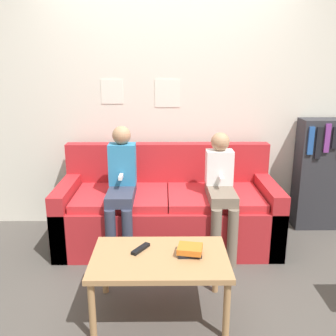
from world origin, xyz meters
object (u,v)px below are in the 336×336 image
tv_remote (141,249)px  person_left (121,185)px  bookshelf (321,174)px  couch (168,211)px  coffee_table (160,263)px  person_right (221,188)px

tv_remote → person_left: bearing=137.6°
person_left → bookshelf: 2.06m
couch → coffee_table: bearing=-93.4°
person_left → tv_remote: person_left is taller
couch → tv_remote: couch is taller
coffee_table → tv_remote: (-0.13, 0.08, 0.06)m
couch → person_right: person_right is taller
coffee_table → person_right: 1.06m
person_right → bookshelf: bearing=26.1°
coffee_table → person_right: person_right is taller
couch → bookshelf: bearing=12.0°
coffee_table → tv_remote: tv_remote is taller
person_left → person_right: (0.88, -0.01, -0.03)m
person_right → person_left: bearing=179.5°
person_left → tv_remote: (0.21, -0.81, -0.19)m
coffee_table → person_left: 0.99m
couch → tv_remote: (-0.20, -1.01, 0.14)m
person_right → tv_remote: 1.05m
couch → tv_remote: size_ratio=12.22×
coffee_table → bookshelf: 2.19m
tv_remote → couch: bearing=111.9°
person_right → bookshelf: 1.24m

